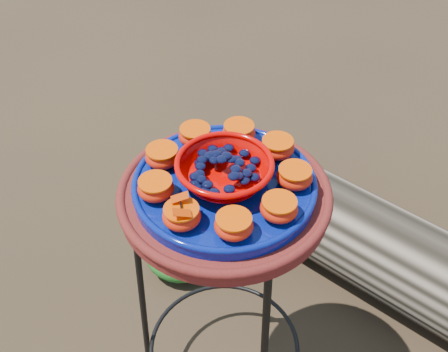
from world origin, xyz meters
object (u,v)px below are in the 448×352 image
Objects in this scene: cobalt_plate at (224,186)px; plant_stand at (224,303)px; terracotta_saucer at (224,197)px; red_bowl at (224,172)px.

plant_stand is at bearing 0.00° from cobalt_plate.
terracotta_saucer reaches higher than plant_stand.
plant_stand is 1.64× the size of terracotta_saucer.
terracotta_saucer is at bearing 0.00° from red_bowl.
terracotta_saucer is (0.00, 0.00, 0.37)m from plant_stand.
plant_stand is 1.91× the size of cobalt_plate.
plant_stand is 0.37m from terracotta_saucer.
red_bowl reaches higher than plant_stand.
terracotta_saucer is 0.03m from cobalt_plate.
terracotta_saucer is 0.07m from red_bowl.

